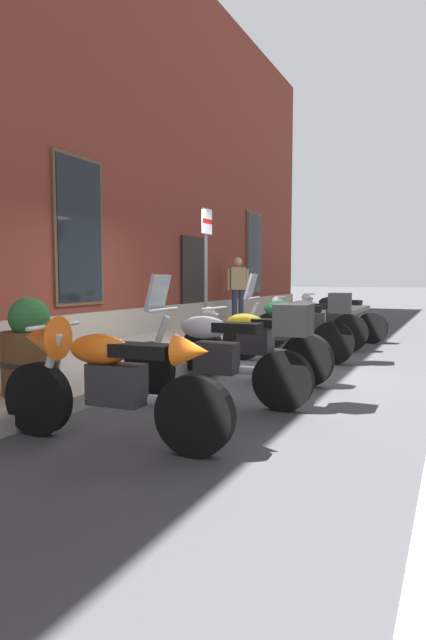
# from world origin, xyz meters

# --- Properties ---
(ground_plane) EXTENTS (140.00, 140.00, 0.00)m
(ground_plane) POSITION_xyz_m (0.00, 0.00, 0.00)
(ground_plane) COLOR #38383A
(sidewalk) EXTENTS (30.58, 2.55, 0.16)m
(sidewalk) POSITION_xyz_m (0.00, 1.28, 0.08)
(sidewalk) COLOR gray
(sidewalk) RESTS_ON ground_plane
(motorcycle_orange_sport) EXTENTS (0.62, 2.03, 1.00)m
(motorcycle_orange_sport) POSITION_xyz_m (-3.71, -0.82, 0.55)
(motorcycle_orange_sport) COLOR black
(motorcycle_orange_sport) RESTS_ON ground_plane
(motorcycle_silver_touring) EXTENTS (0.62, 2.13, 1.34)m
(motorcycle_silver_touring) POSITION_xyz_m (-2.16, -1.15, 0.56)
(motorcycle_silver_touring) COLOR black
(motorcycle_silver_touring) RESTS_ON ground_plane
(motorcycle_yellow_naked) EXTENTS (0.62, 2.14, 0.92)m
(motorcycle_yellow_naked) POSITION_xyz_m (-0.85, -0.94, 0.47)
(motorcycle_yellow_naked) COLOR black
(motorcycle_yellow_naked) RESTS_ON ground_plane
(motorcycle_green_touring) EXTENTS (0.67, 2.05, 1.37)m
(motorcycle_green_touring) POSITION_xyz_m (0.70, -1.04, 0.57)
(motorcycle_green_touring) COLOR black
(motorcycle_green_touring) RESTS_ON ground_plane
(motorcycle_grey_naked) EXTENTS (0.62, 2.08, 0.97)m
(motorcycle_grey_naked) POSITION_xyz_m (2.18, -0.87, 0.49)
(motorcycle_grey_naked) COLOR black
(motorcycle_grey_naked) RESTS_ON ground_plane
(motorcycle_black_naked) EXTENTS (0.62, 2.10, 0.99)m
(motorcycle_black_naked) POSITION_xyz_m (3.68, -1.02, 0.49)
(motorcycle_black_naked) COLOR black
(motorcycle_black_naked) RESTS_ON ground_plane
(pedestrian_tan_coat) EXTENTS (0.39, 0.50, 1.69)m
(pedestrian_tan_coat) POSITION_xyz_m (5.63, 1.97, 1.11)
(pedestrian_tan_coat) COLOR #2D3351
(pedestrian_tan_coat) RESTS_ON sidewalk
(parking_sign) EXTENTS (0.36, 0.07, 2.40)m
(parking_sign) POSITION_xyz_m (1.31, 0.76, 1.71)
(parking_sign) COLOR #4C4C51
(parking_sign) RESTS_ON sidewalk
(barrel_planter) EXTENTS (0.58, 0.58, 0.96)m
(barrel_planter) POSITION_xyz_m (-3.15, 0.50, 0.58)
(barrel_planter) COLOR brown
(barrel_planter) RESTS_ON sidewalk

